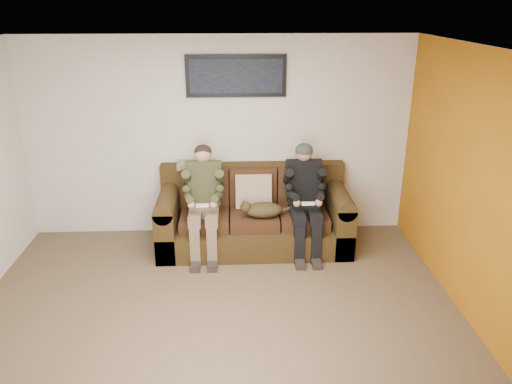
{
  "coord_description": "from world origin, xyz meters",
  "views": [
    {
      "loc": [
        0.19,
        -4.05,
        2.99
      ],
      "look_at": [
        0.44,
        1.2,
        0.95
      ],
      "focal_mm": 35.0,
      "sensor_mm": 36.0,
      "label": 1
    }
  ],
  "objects_px": {
    "sofa": "(254,216)",
    "person_left": "(204,194)",
    "cat": "(262,210)",
    "framed_poster": "(236,76)",
    "person_right": "(305,192)"
  },
  "relations": [
    {
      "from": "person_left",
      "to": "framed_poster",
      "type": "xyz_separation_m",
      "value": [
        0.42,
        0.58,
        1.34
      ]
    },
    {
      "from": "person_right",
      "to": "cat",
      "type": "relative_size",
      "value": 2.04
    },
    {
      "from": "person_left",
      "to": "framed_poster",
      "type": "bearing_deg",
      "value": 54.17
    },
    {
      "from": "sofa",
      "to": "person_left",
      "type": "bearing_deg",
      "value": -161.96
    },
    {
      "from": "sofa",
      "to": "person_right",
      "type": "relative_size",
      "value": 1.79
    },
    {
      "from": "sofa",
      "to": "person_right",
      "type": "bearing_deg",
      "value": -18.01
    },
    {
      "from": "sofa",
      "to": "cat",
      "type": "bearing_deg",
      "value": -72.84
    },
    {
      "from": "sofa",
      "to": "cat",
      "type": "relative_size",
      "value": 3.65
    },
    {
      "from": "framed_poster",
      "to": "sofa",
      "type": "bearing_deg",
      "value": -62.25
    },
    {
      "from": "framed_poster",
      "to": "cat",
      "type": "bearing_deg",
      "value": -66.59
    },
    {
      "from": "person_left",
      "to": "person_right",
      "type": "bearing_deg",
      "value": 0.02
    },
    {
      "from": "sofa",
      "to": "cat",
      "type": "distance_m",
      "value": 0.37
    },
    {
      "from": "sofa",
      "to": "person_left",
      "type": "relative_size",
      "value": 1.8
    },
    {
      "from": "person_left",
      "to": "framed_poster",
      "type": "distance_m",
      "value": 1.52
    },
    {
      "from": "person_right",
      "to": "person_left",
      "type": "bearing_deg",
      "value": -179.98
    }
  ]
}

